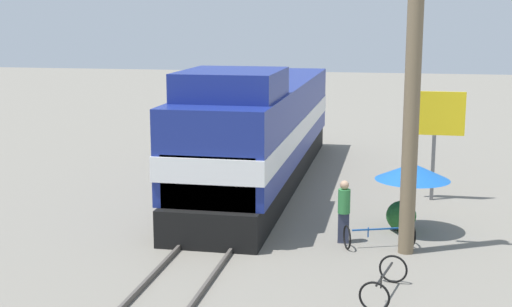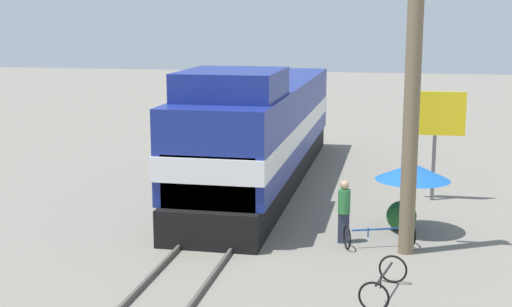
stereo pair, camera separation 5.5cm
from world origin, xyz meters
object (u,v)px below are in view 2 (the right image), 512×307
(bicycle_spare, at_px, (384,282))
(billboard_sign, at_px, (436,120))
(locomotive, at_px, (261,132))
(vendor_umbrella, at_px, (413,172))
(person_bystander, at_px, (344,209))
(utility_pole, at_px, (412,101))
(bicycle, at_px, (379,235))

(bicycle_spare, bearing_deg, billboard_sign, 92.98)
(locomotive, bearing_deg, vendor_umbrella, -42.48)
(billboard_sign, relative_size, person_bystander, 2.11)
(billboard_sign, bearing_deg, locomotive, 170.77)
(vendor_umbrella, xyz_separation_m, bicycle_spare, (-0.66, -5.12, -1.45))
(utility_pole, distance_m, bicycle_spare, 4.95)
(vendor_umbrella, distance_m, bicycle_spare, 5.36)
(billboard_sign, distance_m, person_bystander, 6.20)
(person_bystander, height_order, bicycle_spare, person_bystander)
(bicycle, bearing_deg, utility_pole, 47.02)
(vendor_umbrella, height_order, person_bystander, vendor_umbrella)
(utility_pole, distance_m, billboard_sign, 6.08)
(utility_pole, height_order, billboard_sign, utility_pole)
(person_bystander, relative_size, bicycle, 0.90)
(vendor_umbrella, bearing_deg, person_bystander, -143.43)
(person_bystander, relative_size, bicycle_spare, 0.89)
(billboard_sign, relative_size, bicycle_spare, 1.87)
(locomotive, bearing_deg, bicycle, -55.23)
(bicycle, height_order, bicycle_spare, bicycle_spare)
(bicycle, bearing_deg, locomotive, -165.33)
(vendor_umbrella, bearing_deg, bicycle, -118.22)
(locomotive, relative_size, vendor_umbrella, 7.73)
(vendor_umbrella, xyz_separation_m, bicycle, (-0.86, -1.60, -1.47))
(utility_pole, height_order, bicycle, utility_pole)
(locomotive, relative_size, utility_pole, 2.07)
(locomotive, relative_size, billboard_sign, 4.46)
(vendor_umbrella, xyz_separation_m, person_bystander, (-1.85, -1.37, -0.84))
(locomotive, distance_m, vendor_umbrella, 7.35)
(bicycle, bearing_deg, vendor_umbrella, 131.68)
(vendor_umbrella, bearing_deg, billboard_sign, 78.98)
(utility_pole, distance_m, bicycle, 3.82)
(locomotive, relative_size, bicycle_spare, 8.35)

